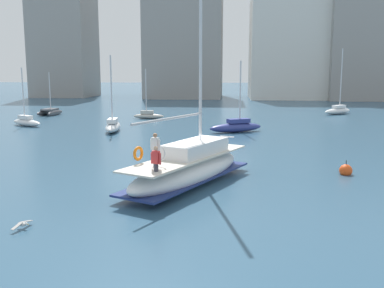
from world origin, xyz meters
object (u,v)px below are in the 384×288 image
at_px(moored_sloop_near, 27,121).
at_px(mooring_buoy, 346,171).
at_px(moored_cutter_left, 113,126).
at_px(moored_cutter_right, 236,126).
at_px(seagull, 22,224).
at_px(moored_sloop_far, 338,110).
at_px(main_sailboat, 189,167).
at_px(moored_ketch_distant, 50,112).
at_px(moored_catamaran, 148,115).

bearing_deg(moored_sloop_near, mooring_buoy, -34.79).
height_order(moored_sloop_near, moored_cutter_left, moored_cutter_left).
bearing_deg(moored_cutter_left, moored_cutter_right, 2.98).
bearing_deg(seagull, moored_sloop_far, 64.23).
relative_size(main_sailboat, moored_ketch_distant, 2.21).
distance_m(main_sailboat, seagull, 9.01).
distance_m(moored_cutter_right, seagull, 28.20).
bearing_deg(main_sailboat, mooring_buoy, 18.93).
relative_size(moored_sloop_near, moored_catamaran, 1.01).
height_order(moored_cutter_left, seagull, moored_cutter_left).
xyz_separation_m(moored_cutter_right, mooring_buoy, (6.05, -16.97, -0.34)).
relative_size(moored_sloop_near, moored_cutter_left, 0.85).
bearing_deg(moored_sloop_near, moored_ketch_distant, 101.19).
height_order(moored_cutter_right, moored_ketch_distant, moored_cutter_right).
bearing_deg(seagull, moored_ketch_distant, 111.69).
height_order(moored_catamaran, moored_cutter_right, moored_cutter_right).
bearing_deg(moored_cutter_right, main_sailboat, -97.49).
height_order(moored_sloop_near, seagull, moored_sloop_near).
xyz_separation_m(moored_sloop_far, moored_catamaran, (-24.64, -7.88, -0.13)).
relative_size(main_sailboat, moored_sloop_far, 1.43).
relative_size(moored_sloop_near, seagull, 5.73).
bearing_deg(moored_sloop_far, moored_cutter_right, -126.40).
distance_m(main_sailboat, moored_ketch_distant, 40.52).
bearing_deg(main_sailboat, seagull, -128.45).
height_order(main_sailboat, moored_sloop_near, main_sailboat).
bearing_deg(moored_catamaran, mooring_buoy, -59.18).
xyz_separation_m(main_sailboat, mooring_buoy, (8.67, 2.97, -0.69)).
height_order(moored_sloop_near, moored_cutter_right, moored_cutter_right).
distance_m(moored_ketch_distant, seagull, 44.23).
relative_size(moored_sloop_far, moored_catamaran, 1.45).
xyz_separation_m(seagull, mooring_buoy, (14.25, 10.01, 0.04)).
relative_size(moored_sloop_near, moored_sloop_far, 0.70).
distance_m(moored_sloop_far, moored_catamaran, 25.87).
bearing_deg(moored_cutter_left, moored_sloop_far, 37.05).
bearing_deg(mooring_buoy, moored_ketch_distant, 134.54).
distance_m(seagull, mooring_buoy, 17.41).
distance_m(moored_sloop_near, moored_sloop_far, 39.72).
xyz_separation_m(moored_ketch_distant, mooring_buoy, (30.60, -31.10, -0.28)).
height_order(main_sailboat, mooring_buoy, main_sailboat).
distance_m(moored_sloop_near, seagull, 32.87).
xyz_separation_m(moored_sloop_far, seagull, (-22.17, -45.91, -0.40)).
height_order(moored_sloop_far, seagull, moored_sloop_far).
bearing_deg(moored_sloop_far, main_sailboat, -113.10).
bearing_deg(moored_sloop_near, moored_catamaran, 35.65).
bearing_deg(moored_ketch_distant, moored_cutter_left, -49.48).
xyz_separation_m(moored_cutter_left, moored_ketch_distant, (-12.61, 14.75, -0.07)).
xyz_separation_m(moored_sloop_near, moored_cutter_right, (22.29, -2.72, 0.07)).
bearing_deg(moored_catamaran, moored_cutter_left, -96.21).
xyz_separation_m(moored_sloop_near, moored_ketch_distant, (-2.26, 11.41, 0.00)).
distance_m(moored_ketch_distant, mooring_buoy, 43.63).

